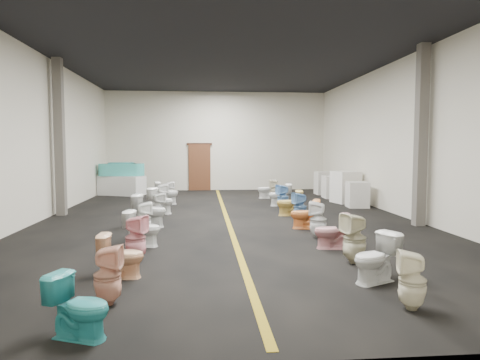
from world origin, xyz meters
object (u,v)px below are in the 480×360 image
(toilet_right_7, at_px, (289,203))
(toilet_right_2, at_px, (354,238))
(toilet_left_6, at_px, (150,211))
(toilet_right_6, at_px, (300,207))
(toilet_left_0, at_px, (80,307))
(toilet_left_5, at_px, (144,219))
(toilet_left_7, at_px, (158,207))
(toilet_right_11, at_px, (267,189))
(toilet_right_8, at_px, (283,197))
(toilet_right_10, at_px, (274,191))
(appliance_crate_d, at_px, (324,183))
(toilet_left_8, at_px, (161,201))
(toilet_right_9, at_px, (280,195))
(toilet_left_9, at_px, (162,196))
(toilet_left_4, at_px, (143,228))
(toilet_left_1, at_px, (108,275))
(toilet_left_10, at_px, (167,193))
(toilet_right_4, at_px, (318,220))
(bathtub, at_px, (122,169))
(toilet_right_3, at_px, (332,231))
(appliance_crate_a, at_px, (357,195))
(toilet_left_3, at_px, (136,238))
(toilet_right_1, at_px, (375,258))
(display_table, at_px, (122,185))
(toilet_left_2, at_px, (121,256))
(toilet_right_0, at_px, (412,280))
(appliance_crate_c, at_px, (333,187))
(toilet_right_5, at_px, (305,214))

(toilet_right_7, bearing_deg, toilet_right_2, 4.23)
(toilet_left_6, height_order, toilet_right_6, toilet_left_6)
(toilet_left_0, bearing_deg, toilet_left_5, 22.57)
(toilet_left_7, distance_m, toilet_right_7, 3.72)
(toilet_left_6, xyz_separation_m, toilet_right_11, (3.76, 5.66, -0.05))
(toilet_left_5, bearing_deg, toilet_left_0, 163.32)
(toilet_right_8, relative_size, toilet_right_10, 0.98)
(appliance_crate_d, distance_m, toilet_left_0, 14.55)
(toilet_left_8, xyz_separation_m, toilet_right_9, (3.82, 1.34, -0.01))
(toilet_left_8, height_order, toilet_left_9, toilet_left_9)
(toilet_left_5, distance_m, toilet_left_9, 4.04)
(toilet_left_4, height_order, toilet_left_5, toilet_left_5)
(toilet_left_1, distance_m, toilet_left_10, 9.45)
(toilet_left_10, xyz_separation_m, toilet_right_7, (3.73, -2.74, -0.03))
(toilet_left_8, height_order, toilet_right_9, toilet_left_8)
(toilet_left_6, distance_m, toilet_right_4, 4.12)
(bathtub, xyz_separation_m, toilet_right_3, (5.82, -9.96, -0.72))
(toilet_left_7, bearing_deg, toilet_left_8, -20.11)
(appliance_crate_a, xyz_separation_m, toilet_left_5, (-6.38, -3.93, -0.04))
(toilet_right_11, bearing_deg, toilet_left_4, -16.81)
(toilet_left_3, relative_size, toilet_left_6, 0.97)
(toilet_left_4, relative_size, toilet_right_3, 1.04)
(toilet_left_3, height_order, toilet_left_4, toilet_left_3)
(toilet_left_5, height_order, toilet_right_1, toilet_left_5)
(display_table, relative_size, toilet_left_10, 2.23)
(toilet_right_10, bearing_deg, toilet_left_6, -35.40)
(toilet_left_6, xyz_separation_m, toilet_left_9, (0.01, 3.07, -0.00))
(toilet_left_1, bearing_deg, toilet_left_2, 3.95)
(toilet_left_9, bearing_deg, toilet_left_10, -17.01)
(toilet_right_8, distance_m, toilet_right_10, 1.99)
(toilet_right_7, bearing_deg, toilet_left_1, -25.21)
(toilet_left_6, relative_size, toilet_right_2, 0.95)
(toilet_right_0, bearing_deg, toilet_right_6, -164.33)
(toilet_right_8, bearing_deg, appliance_crate_a, 83.04)
(toilet_left_5, relative_size, toilet_left_8, 0.97)
(toilet_right_4, bearing_deg, toilet_left_10, -124.58)
(toilet_left_0, xyz_separation_m, toilet_right_4, (3.75, 4.57, 0.07))
(toilet_left_0, relative_size, toilet_left_2, 0.99)
(appliance_crate_c, relative_size, toilet_left_5, 1.14)
(appliance_crate_a, distance_m, toilet_left_6, 7.02)
(toilet_left_10, relative_size, toilet_right_8, 0.99)
(appliance_crate_a, xyz_separation_m, toilet_left_0, (-6.33, -9.17, -0.08))
(toilet_right_1, bearing_deg, toilet_right_5, 155.45)
(toilet_left_1, height_order, toilet_left_3, toilet_left_3)
(toilet_left_2, xyz_separation_m, toilet_right_4, (3.71, 2.51, 0.06))
(bathtub, relative_size, toilet_left_10, 2.33)
(appliance_crate_a, xyz_separation_m, toilet_right_10, (-2.49, 1.58, -0.01))
(toilet_left_2, relative_size, toilet_right_4, 0.84)
(appliance_crate_a, bearing_deg, toilet_right_3, -114.76)
(display_table, xyz_separation_m, toilet_right_11, (5.79, -1.70, -0.04))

